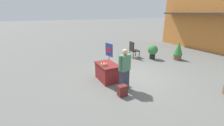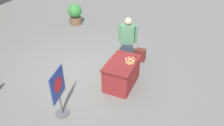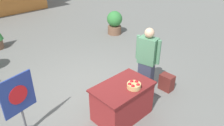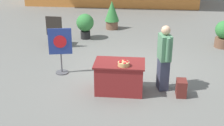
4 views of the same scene
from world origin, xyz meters
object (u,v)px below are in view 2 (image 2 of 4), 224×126
at_px(display_table, 122,74).
at_px(backpack, 140,55).
at_px(person_visitor, 127,42).
at_px(poster_board, 59,92).
at_px(apple_basket, 130,60).
at_px(potted_plant_near_right, 75,14).

relative_size(display_table, backpack, 2.96).
distance_m(person_visitor, backpack, 0.85).
xyz_separation_m(person_visitor, backpack, (0.44, -0.34, -0.65)).
bearing_deg(poster_board, backpack, 61.36).
distance_m(apple_basket, backpack, 1.55).
relative_size(display_table, poster_board, 0.94).
relative_size(person_visitor, backpack, 3.99).
xyz_separation_m(apple_basket, poster_board, (-1.83, 1.13, -0.10)).
xyz_separation_m(display_table, person_visitor, (1.09, 0.24, 0.46)).
bearing_deg(person_visitor, backpack, 129.43).
relative_size(display_table, potted_plant_near_right, 1.31).
xyz_separation_m(poster_board, potted_plant_near_right, (5.06, 2.72, -0.24)).
relative_size(apple_basket, person_visitor, 0.17).
height_order(apple_basket, poster_board, poster_board).
distance_m(person_visitor, poster_board, 2.89).
xyz_separation_m(display_table, potted_plant_near_right, (3.34, 3.65, 0.10)).
height_order(apple_basket, person_visitor, person_visitor).
bearing_deg(potted_plant_near_right, poster_board, -151.76).
distance_m(display_table, backpack, 1.54).
bearing_deg(backpack, potted_plant_near_right, 64.21).
distance_m(display_table, person_visitor, 1.21).
bearing_deg(poster_board, apple_basket, 47.31).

